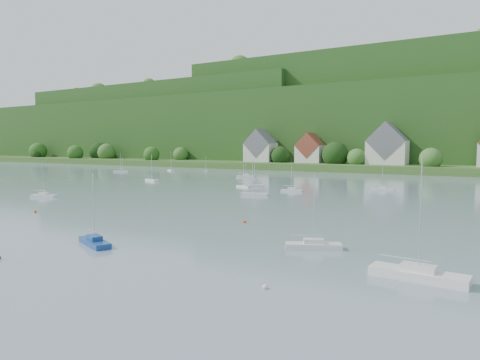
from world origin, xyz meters
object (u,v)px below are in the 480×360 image
object	(u,v)px
near_sailboat_1	(95,241)
near_sailboat_3	(313,245)
near_sailboat_6	(44,195)
near_sailboat_4	(418,274)

from	to	relation	value
near_sailboat_1	near_sailboat_3	size ratio (longest dim) A/B	1.01
near_sailboat_6	near_sailboat_1	bearing A→B (deg)	-48.41
near_sailboat_3	near_sailboat_4	size ratio (longest dim) A/B	0.77
near_sailboat_3	near_sailboat_4	bearing A→B (deg)	-53.17
near_sailboat_1	near_sailboat_4	bearing A→B (deg)	30.90
near_sailboat_3	near_sailboat_1	bearing A→B (deg)	-179.67
near_sailboat_4	near_sailboat_1	bearing A→B (deg)	-166.83
near_sailboat_1	near_sailboat_4	distance (m)	33.49
near_sailboat_3	near_sailboat_6	world-z (taller)	near_sailboat_3
near_sailboat_3	near_sailboat_6	xyz separation A→B (m)	(-66.73, 14.56, -0.01)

